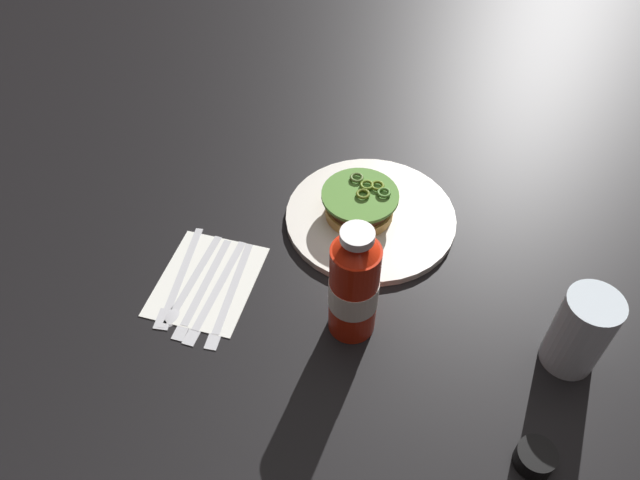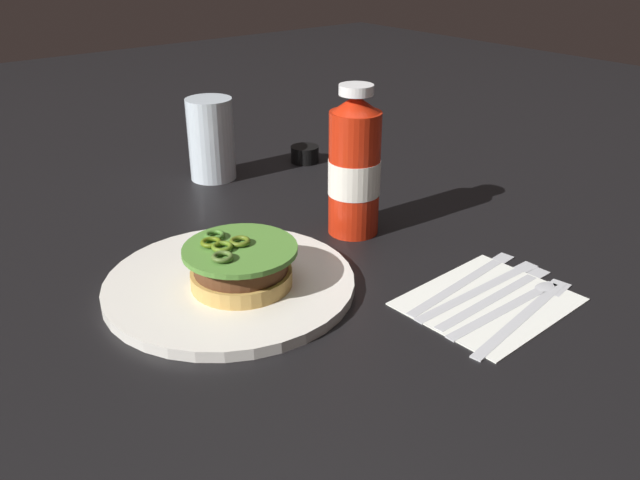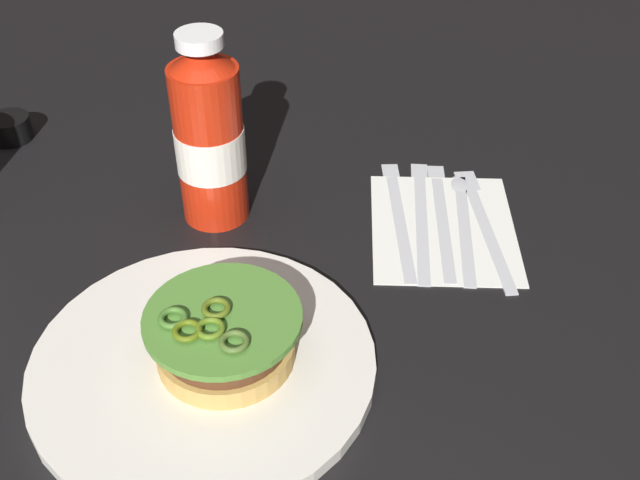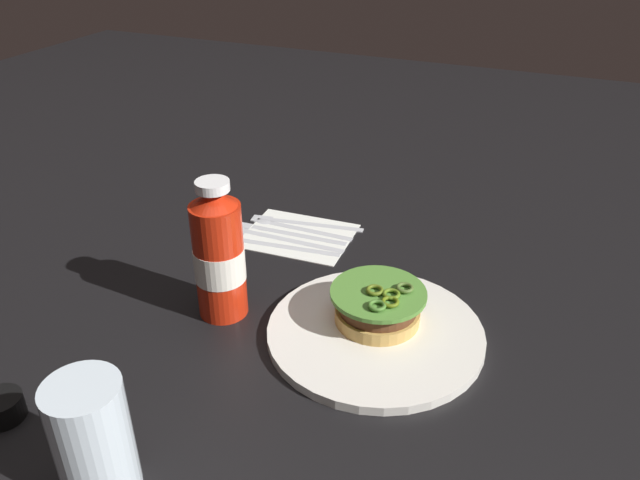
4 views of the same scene
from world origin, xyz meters
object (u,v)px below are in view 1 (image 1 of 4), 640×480
Objects in this scene: steak_knife at (200,292)px; water_glass at (580,332)px; condiment_cup at (535,458)px; napkin at (207,281)px; butter_knife at (228,299)px; spoon_utensil at (185,291)px; burger_sandwich at (360,203)px; ketchup_bottle at (354,287)px; fork_utensil at (177,283)px; dinner_plate at (370,217)px; table_knife at (213,295)px.

water_glass is at bearing 96.42° from steak_knife.
napkin is at bearing -104.61° from condiment_cup.
water_glass is 0.65× the size of butter_knife.
spoon_utensil is (0.06, -0.55, -0.06)m from water_glass.
ketchup_bottle reaches higher than burger_sandwich.
steak_knife is (0.06, -0.53, -0.06)m from water_glass.
dinner_plate is at bearing 132.87° from fork_utensil.
water_glass is 0.66× the size of steak_knife.
butter_knife is (0.22, -0.14, -0.03)m from burger_sandwich.
ketchup_bottle is 0.99× the size of butter_knife.
butter_knife is at bearing -84.75° from ketchup_bottle.
steak_knife is (0.23, -0.18, -0.03)m from burger_sandwich.
table_knife is at bearing 41.01° from napkin.
water_glass is 0.49m from butter_knife.
butter_knife is at bearing -34.64° from dinner_plate.
steak_knife is at bearing -101.88° from condiment_cup.
water_glass is (0.17, 0.34, 0.03)m from burger_sandwich.
steak_knife is (-0.10, -0.50, -0.01)m from condiment_cup.
steak_knife and butter_knife have the same top height.
steak_knife is 0.98× the size of butter_knife.
burger_sandwich is at bearing 148.23° from butter_knife.
water_glass reaches higher than table_knife.
water_glass reaches higher than napkin.
burger_sandwich reaches higher than fork_utensil.
ketchup_bottle reaches higher than napkin.
ketchup_bottle is at bearing 88.41° from napkin.
water_glass is at bearing 95.54° from fork_utensil.
water_glass reaches higher than butter_knife.
dinner_plate is at bearing 138.65° from steak_knife.
fork_utensil and butter_knife have the same top height.
condiment_cup is (0.33, 0.31, -0.02)m from burger_sandwich.
burger_sandwich reaches higher than dinner_plate.
ketchup_bottle is (0.21, 0.03, 0.08)m from dinner_plate.
ketchup_bottle is 0.99× the size of fork_utensil.
table_knife is at bearing -84.97° from ketchup_bottle.
condiment_cup is at bearing 77.57° from table_knife.
water_glass is 0.64× the size of table_knife.
napkin is 0.89× the size of steak_knife.
ketchup_bottle is 0.23m from table_knife.
table_knife is at bearing 96.45° from spoon_utensil.
napkin is 0.88× the size of butter_knife.
fork_utensil is at bearing -96.00° from steak_knife.
condiment_cup reaches higher than steak_knife.
spoon_utensil is at bearing -83.55° from table_knife.
dinner_plate is 0.29m from table_knife.
spoon_utensil is at bearing -41.80° from burger_sandwich.
fork_utensil reaches higher than napkin.
napkin is 0.04m from spoon_utensil.
ketchup_bottle is 1.52× the size of water_glass.
burger_sandwich is at bearing 144.15° from table_knife.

